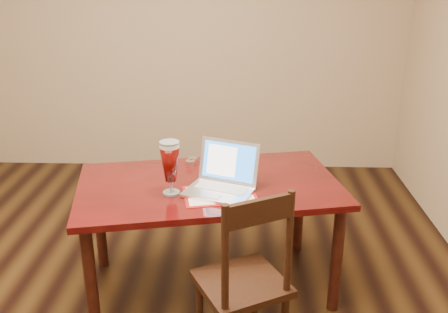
{
  "coord_description": "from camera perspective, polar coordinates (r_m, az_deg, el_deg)",
  "views": [
    {
      "loc": [
        0.71,
        -2.24,
        1.92
      ],
      "look_at": [
        0.61,
        0.47,
        0.87
      ],
      "focal_mm": 40.0,
      "sensor_mm": 36.0,
      "label": 1
    }
  ],
  "objects": [
    {
      "name": "room_shell",
      "position": [
        2.36,
        -16.2,
        16.44
      ],
      "size": [
        4.51,
        5.01,
        2.71
      ],
      "color": "tan",
      "rests_on": "ground"
    },
    {
      "name": "dining_table",
      "position": [
        2.97,
        -1.83,
        -4.35
      ],
      "size": [
        1.67,
        1.15,
        1.03
      ],
      "rotation": [
        0.0,
        0.0,
        0.2
      ],
      "color": "#4E0A0A",
      "rests_on": "ground"
    },
    {
      "name": "dining_chair",
      "position": [
        2.54,
        2.39,
        -14.09
      ],
      "size": [
        0.55,
        0.54,
        0.97
      ],
      "rotation": [
        0.0,
        0.0,
        0.48
      ],
      "color": "black",
      "rests_on": "ground"
    }
  ]
}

